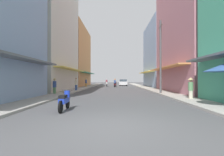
{
  "coord_description": "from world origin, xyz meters",
  "views": [
    {
      "loc": [
        0.09,
        -5.51,
        1.51
      ],
      "look_at": [
        -0.48,
        20.06,
        1.67
      ],
      "focal_mm": 27.61,
      "sensor_mm": 36.0,
      "label": 1
    }
  ],
  "objects_px": {
    "motorbike_maroon": "(115,83)",
    "pedestrian_foreground": "(86,82)",
    "motorbike_blue": "(65,100)",
    "parked_car": "(123,82)",
    "motorbike_white": "(107,83)",
    "pedestrian_far": "(55,85)",
    "pedestrian_midway": "(191,87)",
    "pedestrian_crossing": "(76,84)",
    "motorbike_red": "(107,84)",
    "utility_pole": "(161,56)"
  },
  "relations": [
    {
      "from": "parked_car",
      "to": "pedestrian_midway",
      "type": "xyz_separation_m",
      "value": [
        3.66,
        -27.03,
        0.18
      ]
    },
    {
      "from": "pedestrian_foreground",
      "to": "pedestrian_far",
      "type": "bearing_deg",
      "value": -91.9
    },
    {
      "from": "parked_car",
      "to": "motorbike_white",
      "type": "bearing_deg",
      "value": -129.89
    },
    {
      "from": "parked_car",
      "to": "pedestrian_midway",
      "type": "height_order",
      "value": "pedestrian_midway"
    },
    {
      "from": "pedestrian_midway",
      "to": "pedestrian_crossing",
      "type": "xyz_separation_m",
      "value": [
        -10.27,
        8.91,
        -0.07
      ]
    },
    {
      "from": "pedestrian_far",
      "to": "pedestrian_midway",
      "type": "xyz_separation_m",
      "value": [
        11.28,
        -4.2,
        -0.01
      ]
    },
    {
      "from": "motorbike_red",
      "to": "pedestrian_far",
      "type": "xyz_separation_m",
      "value": [
        -3.93,
        -21.05,
        0.42
      ]
    },
    {
      "from": "parked_car",
      "to": "pedestrian_midway",
      "type": "distance_m",
      "value": 27.28
    },
    {
      "from": "pedestrian_foreground",
      "to": "pedestrian_midway",
      "type": "bearing_deg",
      "value": -60.38
    },
    {
      "from": "pedestrian_foreground",
      "to": "pedestrian_crossing",
      "type": "bearing_deg",
      "value": -87.04
    },
    {
      "from": "motorbike_maroon",
      "to": "pedestrian_foreground",
      "type": "distance_m",
      "value": 5.48
    },
    {
      "from": "motorbike_maroon",
      "to": "pedestrian_foreground",
      "type": "relative_size",
      "value": 1.04
    },
    {
      "from": "motorbike_red",
      "to": "motorbike_maroon",
      "type": "relative_size",
      "value": 1.01
    },
    {
      "from": "motorbike_white",
      "to": "pedestrian_foreground",
      "type": "xyz_separation_m",
      "value": [
        -3.58,
        -3.8,
        0.26
      ]
    },
    {
      "from": "motorbike_red",
      "to": "utility_pole",
      "type": "bearing_deg",
      "value": -72.3
    },
    {
      "from": "pedestrian_far",
      "to": "utility_pole",
      "type": "bearing_deg",
      "value": 3.93
    },
    {
      "from": "pedestrian_far",
      "to": "pedestrian_foreground",
      "type": "relative_size",
      "value": 0.96
    },
    {
      "from": "motorbike_blue",
      "to": "pedestrian_crossing",
      "type": "bearing_deg",
      "value": 100.73
    },
    {
      "from": "utility_pole",
      "to": "motorbike_red",
      "type": "bearing_deg",
      "value": 107.7
    },
    {
      "from": "pedestrian_far",
      "to": "pedestrian_crossing",
      "type": "relative_size",
      "value": 0.97
    },
    {
      "from": "pedestrian_far",
      "to": "pedestrian_foreground",
      "type": "xyz_separation_m",
      "value": [
        0.49,
        14.79,
        0.04
      ]
    },
    {
      "from": "motorbike_white",
      "to": "pedestrian_far",
      "type": "bearing_deg",
      "value": -102.36
    },
    {
      "from": "motorbike_maroon",
      "to": "motorbike_white",
      "type": "relative_size",
      "value": 0.99
    },
    {
      "from": "pedestrian_midway",
      "to": "pedestrian_crossing",
      "type": "height_order",
      "value": "pedestrian_crossing"
    },
    {
      "from": "motorbike_white",
      "to": "pedestrian_midway",
      "type": "relative_size",
      "value": 1.12
    },
    {
      "from": "pedestrian_foreground",
      "to": "pedestrian_midway",
      "type": "height_order",
      "value": "pedestrian_foreground"
    },
    {
      "from": "motorbike_maroon",
      "to": "pedestrian_far",
      "type": "xyz_separation_m",
      "value": [
        -5.81,
        -16.05,
        0.22
      ]
    },
    {
      "from": "motorbike_maroon",
      "to": "pedestrian_midway",
      "type": "height_order",
      "value": "pedestrian_midway"
    },
    {
      "from": "motorbike_maroon",
      "to": "motorbike_blue",
      "type": "xyz_separation_m",
      "value": [
        -2.33,
        -24.37,
        -0.2
      ]
    },
    {
      "from": "pedestrian_far",
      "to": "motorbike_white",
      "type": "bearing_deg",
      "value": 77.64
    },
    {
      "from": "motorbike_blue",
      "to": "parked_car",
      "type": "bearing_deg",
      "value": 82.43
    },
    {
      "from": "motorbike_blue",
      "to": "pedestrian_midway",
      "type": "xyz_separation_m",
      "value": [
        7.8,
        4.13,
        0.41
      ]
    },
    {
      "from": "motorbike_white",
      "to": "motorbike_blue",
      "type": "xyz_separation_m",
      "value": [
        -0.59,
        -26.91,
        -0.2
      ]
    },
    {
      "from": "motorbike_white",
      "to": "utility_pole",
      "type": "relative_size",
      "value": 0.24
    },
    {
      "from": "motorbike_maroon",
      "to": "pedestrian_midway",
      "type": "bearing_deg",
      "value": -74.88
    },
    {
      "from": "motorbike_blue",
      "to": "pedestrian_crossing",
      "type": "xyz_separation_m",
      "value": [
        -2.47,
        13.03,
        0.34
      ]
    },
    {
      "from": "parked_car",
      "to": "pedestrian_midway",
      "type": "relative_size",
      "value": 2.54
    },
    {
      "from": "parked_car",
      "to": "motorbike_red",
      "type": "bearing_deg",
      "value": -154.22
    },
    {
      "from": "motorbike_maroon",
      "to": "motorbike_white",
      "type": "height_order",
      "value": "same"
    },
    {
      "from": "pedestrian_crossing",
      "to": "motorbike_red",
      "type": "bearing_deg",
      "value": 79.87
    },
    {
      "from": "utility_pole",
      "to": "pedestrian_crossing",
      "type": "bearing_deg",
      "value": 157.01
    },
    {
      "from": "motorbike_white",
      "to": "utility_pole",
      "type": "height_order",
      "value": "utility_pole"
    },
    {
      "from": "pedestrian_far",
      "to": "pedestrian_crossing",
      "type": "xyz_separation_m",
      "value": [
        1.01,
        4.71,
        -0.08
      ]
    },
    {
      "from": "pedestrian_midway",
      "to": "utility_pole",
      "type": "relative_size",
      "value": 0.22
    },
    {
      "from": "pedestrian_crossing",
      "to": "utility_pole",
      "type": "xyz_separation_m",
      "value": [
        9.41,
        -3.99,
        2.93
      ]
    },
    {
      "from": "pedestrian_midway",
      "to": "pedestrian_crossing",
      "type": "distance_m",
      "value": 13.6
    },
    {
      "from": "pedestrian_far",
      "to": "pedestrian_midway",
      "type": "distance_m",
      "value": 12.04
    },
    {
      "from": "motorbike_blue",
      "to": "pedestrian_foreground",
      "type": "height_order",
      "value": "pedestrian_foreground"
    },
    {
      "from": "pedestrian_far",
      "to": "pedestrian_foreground",
      "type": "bearing_deg",
      "value": 88.1
    },
    {
      "from": "motorbike_white",
      "to": "pedestrian_foreground",
      "type": "distance_m",
      "value": 5.23
    }
  ]
}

